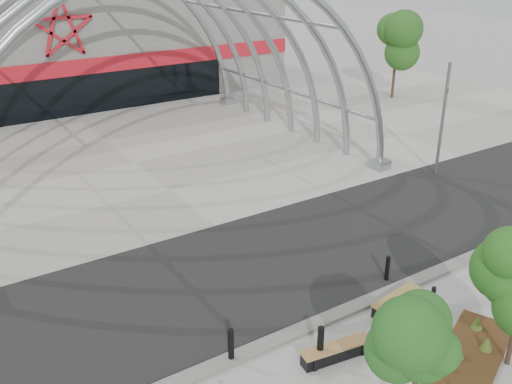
{
  "coord_description": "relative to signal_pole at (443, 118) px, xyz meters",
  "views": [
    {
      "loc": [
        -9.73,
        -10.94,
        10.39
      ],
      "look_at": [
        0.0,
        4.0,
        2.6
      ],
      "focal_mm": 40.0,
      "sensor_mm": 36.0,
      "label": 1
    }
  ],
  "objects": [
    {
      "name": "ground",
      "position": [
        -11.79,
        -6.0,
        -2.86
      ],
      "size": [
        140.0,
        140.0,
        0.0
      ],
      "primitive_type": "plane",
      "color": "#959690",
      "rests_on": "ground"
    },
    {
      "name": "road",
      "position": [
        -11.79,
        -2.5,
        -2.85
      ],
      "size": [
        140.0,
        7.0,
        0.02
      ],
      "primitive_type": "cube",
      "color": "black",
      "rests_on": "ground"
    },
    {
      "name": "forecourt",
      "position": [
        -11.79,
        9.5,
        -2.84
      ],
      "size": [
        60.0,
        17.0,
        0.04
      ],
      "primitive_type": "cube",
      "color": "#9D988D",
      "rests_on": "ground"
    },
    {
      "name": "kerb",
      "position": [
        -11.79,
        -6.25,
        -2.8
      ],
      "size": [
        60.0,
        0.5,
        0.12
      ],
      "primitive_type": "cube",
      "color": "#62625E",
      "rests_on": "ground"
    },
    {
      "name": "arena_building",
      "position": [
        -11.79,
        27.45,
        1.13
      ],
      "size": [
        34.0,
        15.24,
        8.0
      ],
      "color": "slate",
      "rests_on": "ground"
    },
    {
      "name": "vault_canopy",
      "position": [
        -11.79,
        9.5,
        -2.84
      ],
      "size": [
        20.8,
        15.8,
        20.36
      ],
      "color": "#92989C",
      "rests_on": "ground"
    },
    {
      "name": "planting_bed",
      "position": [
        -10.22,
        -9.85,
        -2.73
      ],
      "size": [
        5.04,
        3.27,
        0.51
      ],
      "color": "#311F0D",
      "rests_on": "ground"
    },
    {
      "name": "signal_pole",
      "position": [
        0.0,
        0.0,
        0.0
      ],
      "size": [
        0.27,
        0.77,
        5.46
      ],
      "color": "slate",
      "rests_on": "ground"
    },
    {
      "name": "street_tree_0",
      "position": [
        -13.31,
        -10.7,
        -0.11
      ],
      "size": [
        1.68,
        1.68,
        3.83
      ],
      "color": "#342618",
      "rests_on": "ground"
    },
    {
      "name": "bench_0",
      "position": [
        -12.91,
        -7.71,
        -2.64
      ],
      "size": [
        2.12,
        0.76,
        0.44
      ],
      "color": "black",
      "rests_on": "ground"
    },
    {
      "name": "bench_1",
      "position": [
        -9.81,
        -6.89,
        -2.65
      ],
      "size": [
        2.03,
        0.73,
        0.42
      ],
      "color": "black",
      "rests_on": "ground"
    },
    {
      "name": "bollard_1",
      "position": [
        -15.36,
        -6.25,
        -2.34
      ],
      "size": [
        0.17,
        0.17,
        1.03
      ],
      "primitive_type": "cylinder",
      "color": "black",
      "rests_on": "ground"
    },
    {
      "name": "bollard_2",
      "position": [
        -13.38,
        -7.58,
        -2.29
      ],
      "size": [
        0.18,
        0.18,
        1.13
      ],
      "primitive_type": "cylinder",
      "color": "black",
      "rests_on": "ground"
    },
    {
      "name": "bollard_3",
      "position": [
        -8.91,
        -5.6,
        -2.4
      ],
      "size": [
        0.14,
        0.14,
        0.9
      ],
      "primitive_type": "cylinder",
      "color": "black",
      "rests_on": "ground"
    },
    {
      "name": "bollard_4",
      "position": [
        -9.03,
        -7.63,
        -2.43
      ],
      "size": [
        0.14,
        0.14,
        0.85
      ],
      "primitive_type": "cylinder",
      "color": "black",
      "rests_on": "ground"
    },
    {
      "name": "bg_tree_1",
      "position": [
        9.21,
        12.0,
        1.39
      ],
      "size": [
        2.7,
        2.7,
        5.91
      ],
      "color": "#2F1F16",
      "rests_on": "ground"
    }
  ]
}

